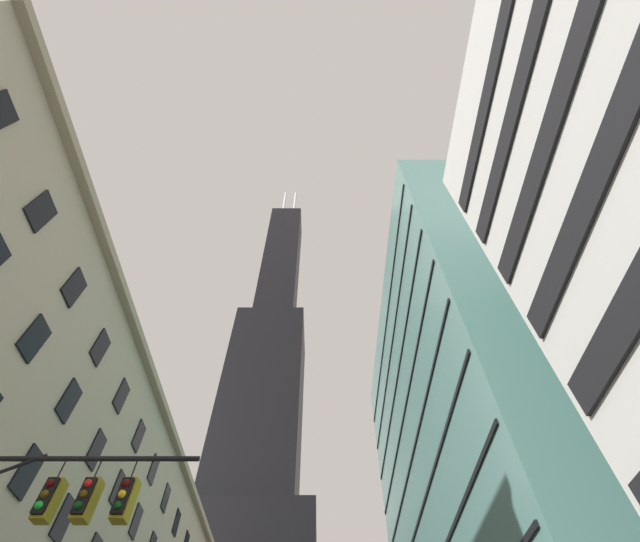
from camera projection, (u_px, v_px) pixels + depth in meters
dark_skyscraper at (257, 451)px, 99.32m from camera, size 28.60×28.60×199.73m
glass_office_midrise at (507, 460)px, 34.46m from camera, size 15.91×35.91×40.72m
traffic_signal_mast at (14, 532)px, 10.19m from camera, size 7.40×0.63×7.95m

